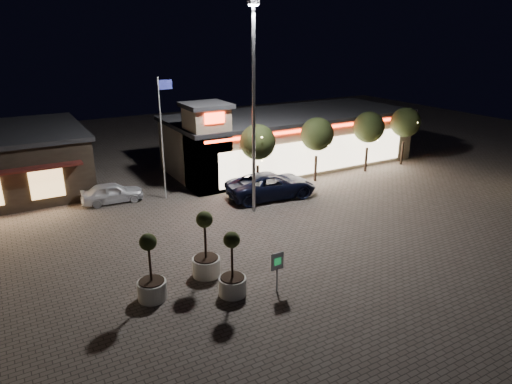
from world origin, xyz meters
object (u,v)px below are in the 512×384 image
pickup_truck (271,185)px  planter_mid (232,276)px  valet_sign (277,264)px  planter_left (151,279)px  white_sedan (112,193)px

pickup_truck → planter_mid: (-7.78, -9.46, 0.06)m
planter_mid → valet_sign: 1.97m
pickup_truck → planter_left: bearing=133.8°
pickup_truck → valet_sign: bearing=156.7°
pickup_truck → white_sedan: pickup_truck is taller
white_sedan → valet_sign: size_ratio=2.15×
pickup_truck → planter_left: (-10.87, -8.09, 0.08)m
white_sedan → planter_mid: size_ratio=1.35×
pickup_truck → planter_mid: size_ratio=2.09×
pickup_truck → planter_left: size_ratio=2.03×
white_sedan → planter_mid: 13.93m
pickup_truck → valet_sign: 11.81m
planter_left → valet_sign: bearing=-23.1°
pickup_truck → valet_sign: (-5.98, -10.18, 0.44)m
planter_left → valet_sign: 5.33m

